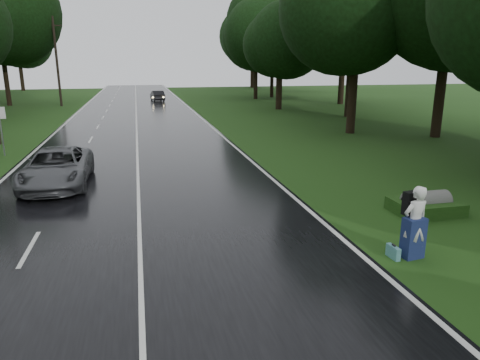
% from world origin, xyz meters
% --- Properties ---
extents(ground, '(160.00, 160.00, 0.00)m').
position_xyz_m(ground, '(0.00, 0.00, 0.00)').
color(ground, '#1F4213').
rests_on(ground, ground).
extents(road, '(12.00, 140.00, 0.04)m').
position_xyz_m(road, '(0.00, 20.00, 0.02)').
color(road, black).
rests_on(road, ground).
extents(lane_center, '(0.12, 140.00, 0.01)m').
position_xyz_m(lane_center, '(0.00, 20.00, 0.04)').
color(lane_center, silver).
rests_on(lane_center, road).
extents(grey_car, '(2.56, 5.51, 1.53)m').
position_xyz_m(grey_car, '(-3.26, 8.73, 0.80)').
color(grey_car, '#505155').
rests_on(grey_car, road).
extents(far_car, '(1.82, 4.15, 1.33)m').
position_xyz_m(far_car, '(2.80, 49.11, 0.70)').
color(far_car, black).
rests_on(far_car, road).
extents(hitchhiker, '(0.79, 0.73, 1.99)m').
position_xyz_m(hitchhiker, '(7.09, -0.79, 0.92)').
color(hitchhiker, silver).
rests_on(hitchhiker, ground).
extents(suitcase, '(0.17, 0.49, 0.34)m').
position_xyz_m(suitcase, '(6.58, -0.75, 0.17)').
color(suitcase, teal).
rests_on(suitcase, ground).
extents(culvert, '(1.56, 0.78, 0.78)m').
position_xyz_m(culvert, '(9.66, 2.24, 0.00)').
color(culvert, slate).
rests_on(culvert, ground).
extents(utility_pole_far, '(1.80, 0.28, 9.95)m').
position_xyz_m(utility_pole_far, '(-8.50, 44.87, 0.00)').
color(utility_pole_far, black).
rests_on(utility_pole_far, ground).
extents(road_sign_b, '(0.65, 0.10, 2.69)m').
position_xyz_m(road_sign_b, '(-7.20, 15.95, 0.00)').
color(road_sign_b, white).
rests_on(road_sign_b, ground).
extents(tree_left_f, '(11.43, 11.43, 17.86)m').
position_xyz_m(tree_left_f, '(-14.59, 46.94, 0.00)').
color(tree_left_f, black).
rests_on(tree_left_f, ground).
extents(tree_right_d, '(9.83, 9.83, 15.36)m').
position_xyz_m(tree_right_d, '(15.24, 18.93, 0.00)').
color(tree_right_d, black).
rests_on(tree_right_d, ground).
extents(tree_right_e, '(8.01, 8.01, 12.52)m').
position_xyz_m(tree_right_e, '(15.22, 35.81, 0.00)').
color(tree_right_e, black).
rests_on(tree_right_e, ground).
extents(tree_right_f, '(9.28, 9.28, 14.49)m').
position_xyz_m(tree_right_f, '(16.28, 49.50, 0.00)').
color(tree_right_f, black).
rests_on(tree_right_f, ground).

